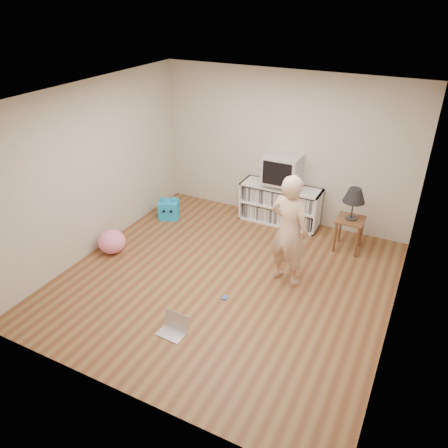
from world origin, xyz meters
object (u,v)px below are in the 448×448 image
crt_tv (282,169)px  plush_pink (112,242)px  side_table (350,226)px  table_lamp (354,196)px  media_unit (280,204)px  laptop (174,327)px  plush_blue (169,209)px  dvd_deck (281,184)px  person (289,231)px

crt_tv → plush_pink: crt_tv is taller
side_table → table_lamp: (0.00, 0.00, 0.53)m
media_unit → laptop: media_unit is taller
laptop → plush_blue: bearing=127.5°
dvd_deck → table_lamp: 1.36m
person → plush_pink: person is taller
media_unit → crt_tv: (0.00, -0.02, 0.67)m
dvd_deck → table_lamp: table_lamp is taller
person → side_table: bearing=-100.6°
plush_pink → person: bearing=11.0°
crt_tv → person: person is taller
media_unit → crt_tv: crt_tv is taller
person → plush_blue: (-2.55, 0.86, -0.64)m
media_unit → plush_blue: media_unit is taller
crt_tv → table_lamp: crt_tv is taller
laptop → plush_blue: 3.02m
crt_tv → person: bearing=-66.4°
crt_tv → media_unit: bearing=90.0°
crt_tv → plush_pink: 3.05m
person → plush_pink: bearing=25.8°
dvd_deck → plush_pink: bearing=-133.3°
crt_tv → person: (0.70, -1.61, -0.20)m
side_table → plush_pink: size_ratio=1.27×
table_lamp → plush_pink: 3.83m
media_unit → laptop: size_ratio=3.98×
plush_pink → crt_tv: bearing=46.7°
media_unit → plush_blue: bearing=-157.4°
media_unit → person: (0.70, -1.63, 0.47)m
dvd_deck → laptop: dvd_deck is taller
dvd_deck → person: person is taller
laptop → crt_tv: bearing=90.5°
dvd_deck → side_table: dvd_deck is taller
dvd_deck → plush_blue: (-1.85, -0.76, -0.56)m
person → plush_pink: 2.84m
person → plush_blue: size_ratio=3.81×
dvd_deck → side_table: (1.29, -0.37, -0.32)m
person → laptop: (-0.85, -1.64, -0.75)m
table_lamp → person: person is taller
person → table_lamp: bearing=-100.6°
table_lamp → plush_blue: table_lamp is taller
plush_pink → plush_blue: bearing=83.2°
side_table → plush_pink: bearing=-151.9°
table_lamp → laptop: table_lamp is taller
side_table → crt_tv: bearing=164.2°
plush_pink → dvd_deck: bearing=46.7°
side_table → person: (-0.59, -1.24, 0.40)m
media_unit → side_table: size_ratio=2.55×
dvd_deck → plush_blue: bearing=-157.8°
crt_tv → side_table: (1.29, -0.37, -0.60)m
table_lamp → person: size_ratio=0.32×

